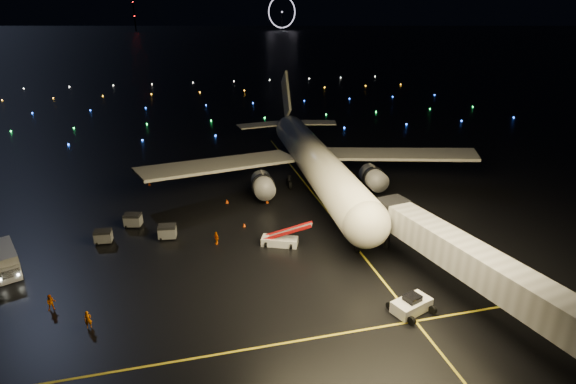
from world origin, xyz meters
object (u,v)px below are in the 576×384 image
(crew_c, at_px, (216,238))
(baggage_cart_1, at_px, (133,220))
(belt_loader, at_px, (280,233))
(crew_b, at_px, (51,302))
(crew_a, at_px, (88,320))
(baggage_cart_2, at_px, (103,237))
(pushback_tug, at_px, (412,303))
(service_truck, at_px, (4,259))
(airliner, at_px, (311,137))
(baggage_cart_0, at_px, (167,232))

(crew_c, bearing_deg, baggage_cart_1, -154.66)
(belt_loader, distance_m, crew_b, 25.24)
(crew_a, relative_size, crew_c, 1.03)
(baggage_cart_2, bearing_deg, crew_a, -82.68)
(pushback_tug, bearing_deg, belt_loader, 100.22)
(baggage_cart_1, distance_m, baggage_cart_2, 5.10)
(belt_loader, xyz_separation_m, crew_b, (-24.10, -7.46, -0.72))
(pushback_tug, xyz_separation_m, baggage_cart_2, (-30.27, 21.70, -0.06))
(baggage_cart_1, bearing_deg, service_truck, -133.02)
(crew_b, distance_m, baggage_cart_2, 13.57)
(belt_loader, bearing_deg, service_truck, -160.04)
(crew_c, bearing_deg, crew_a, -72.30)
(belt_loader, relative_size, crew_b, 3.83)
(service_truck, height_order, baggage_cart_2, service_truck)
(crew_b, bearing_deg, airliner, 28.80)
(crew_a, bearing_deg, baggage_cart_2, 80.61)
(crew_c, distance_m, baggage_cart_0, 6.52)
(baggage_cart_0, xyz_separation_m, baggage_cart_2, (-7.70, 0.72, -0.07))
(baggage_cart_0, distance_m, baggage_cart_2, 7.73)
(crew_c, bearing_deg, service_truck, -116.72)
(crew_b, height_order, baggage_cart_1, baggage_cart_1)
(baggage_cart_1, height_order, baggage_cart_2, baggage_cart_1)
(baggage_cart_1, bearing_deg, airliner, 35.15)
(pushback_tug, height_order, baggage_cart_0, baggage_cart_0)
(airliner, relative_size, crew_a, 32.68)
(airliner, distance_m, crew_b, 44.31)
(baggage_cart_2, bearing_deg, crew_c, -10.40)
(pushback_tug, relative_size, service_truck, 0.50)
(crew_a, height_order, baggage_cart_1, baggage_cart_1)
(pushback_tug, height_order, crew_b, pushback_tug)
(airliner, bearing_deg, pushback_tug, -87.93)
(crew_c, bearing_deg, belt_loader, 45.83)
(belt_loader, height_order, crew_a, belt_loader)
(crew_a, bearing_deg, crew_b, 124.75)
(belt_loader, height_order, baggage_cart_0, belt_loader)
(baggage_cart_1, relative_size, baggage_cart_2, 1.07)
(baggage_cart_0, bearing_deg, crew_a, -105.89)
(service_truck, bearing_deg, crew_b, -77.04)
(baggage_cart_0, xyz_separation_m, baggage_cart_1, (-4.45, 4.65, -0.01))
(airliner, distance_m, baggage_cart_2, 34.80)
(service_truck, height_order, baggage_cart_0, service_truck)
(airliner, height_order, baggage_cart_0, airliner)
(service_truck, xyz_separation_m, baggage_cart_1, (12.93, 8.22, -0.51))
(crew_c, bearing_deg, airliner, 107.58)
(crew_a, xyz_separation_m, baggage_cart_0, (6.90, 16.11, 0.07))
(pushback_tug, bearing_deg, crew_b, 145.91)
(baggage_cart_0, height_order, baggage_cart_2, baggage_cart_0)
(pushback_tug, distance_m, crew_a, 29.87)
(pushback_tug, xyz_separation_m, belt_loader, (-9.22, 15.94, 0.65))
(airliner, distance_m, pushback_tug, 36.71)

